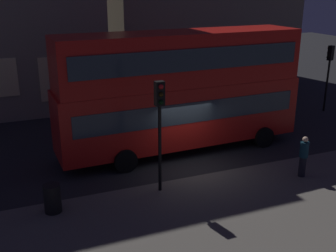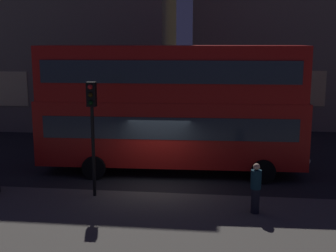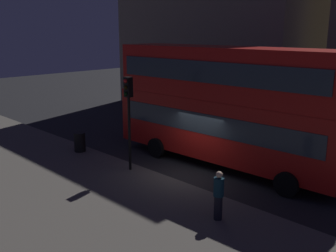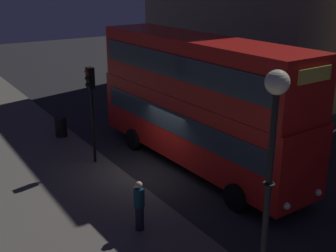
% 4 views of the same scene
% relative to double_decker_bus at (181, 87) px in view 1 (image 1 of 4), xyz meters
% --- Properties ---
extents(ground_plane, '(80.00, 80.00, 0.00)m').
position_rel_double_decker_bus_xyz_m(ground_plane, '(-0.34, -2.03, -3.00)').
color(ground_plane, '#232326').
extents(sidewalk_slab, '(44.00, 8.84, 0.12)m').
position_rel_double_decker_bus_xyz_m(sidewalk_slab, '(-0.34, -7.40, -2.94)').
color(sidewalk_slab, '#5B564F').
rests_on(sidewalk_slab, ground).
extents(double_decker_bus, '(11.31, 3.01, 5.41)m').
position_rel_double_decker_bus_xyz_m(double_decker_bus, '(0.00, 0.00, 0.00)').
color(double_decker_bus, red).
rests_on(double_decker_bus, ground).
extents(traffic_light_near_kerb, '(0.33, 0.37, 4.09)m').
position_rel_double_decker_bus_xyz_m(traffic_light_near_kerb, '(-2.36, -3.58, 0.05)').
color(traffic_light_near_kerb, black).
rests_on(traffic_light_near_kerb, sidewalk_slab).
extents(traffic_light_far_side, '(0.38, 0.40, 3.94)m').
position_rel_double_decker_bus_xyz_m(traffic_light_far_side, '(10.64, 2.55, -0.17)').
color(traffic_light_far_side, black).
rests_on(traffic_light_far_side, ground).
extents(pedestrian, '(0.34, 0.34, 1.66)m').
position_rel_double_decker_bus_xyz_m(pedestrian, '(3.24, -4.54, -2.03)').
color(pedestrian, black).
rests_on(pedestrian, sidewalk_slab).
extents(litter_bin, '(0.57, 0.57, 0.97)m').
position_rel_double_decker_bus_xyz_m(litter_bin, '(-6.20, -3.65, -2.39)').
color(litter_bin, black).
rests_on(litter_bin, sidewalk_slab).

